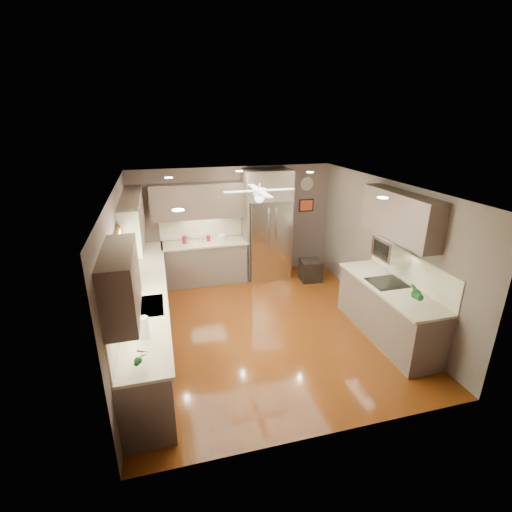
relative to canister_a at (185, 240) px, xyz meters
name	(u,v)px	position (x,y,z in m)	size (l,w,h in m)	color
floor	(264,326)	(1.15, -2.22, -1.02)	(5.00, 5.00, 0.00)	#512A0A
ceiling	(265,186)	(1.15, -2.22, 1.48)	(5.00, 5.00, 0.00)	white
wall_back	(234,222)	(1.15, 0.28, 0.23)	(4.50, 4.50, 0.00)	brown
wall_front	(330,345)	(1.15, -4.72, 0.23)	(4.50, 4.50, 0.00)	brown
wall_left	(122,275)	(-1.10, -2.22, 0.23)	(5.00, 5.00, 0.00)	brown
wall_right	(383,250)	(3.40, -2.22, 0.23)	(5.00, 5.00, 0.00)	brown
canister_a	(185,240)	(0.00, 0.00, 0.00)	(0.10, 0.10, 0.17)	maroon
canister_b	(188,240)	(0.07, 0.00, -0.01)	(0.10, 0.10, 0.15)	silver
canister_c	(201,238)	(0.36, 0.02, 0.01)	(0.11, 0.11, 0.18)	#C3B292
canister_d	(208,238)	(0.52, 0.03, -0.02)	(0.09, 0.09, 0.13)	maroon
soap_bottle	(136,285)	(-0.93, -2.14, 0.01)	(0.08, 0.08, 0.18)	white
potted_plant_left	(141,356)	(-0.80, -4.16, 0.06)	(0.15, 0.10, 0.28)	#1B6125
potted_plant_right	(417,293)	(3.05, -3.65, 0.09)	(0.18, 0.15, 0.34)	#1B6125
bowl	(222,239)	(0.82, -0.01, -0.05)	(0.23, 0.23, 0.06)	#C3B292
left_run	(148,312)	(-0.81, -2.07, -0.54)	(0.65, 4.70, 1.45)	#50413A
back_run	(205,261)	(0.42, -0.02, -0.54)	(1.85, 0.65, 1.45)	#50413A
uppers	(212,218)	(0.40, -1.51, 0.85)	(4.50, 4.70, 0.95)	#50413A
window	(119,269)	(-1.07, -2.72, 0.53)	(0.05, 1.12, 0.92)	#BFF2B2
sink	(146,308)	(-0.79, -2.72, -0.11)	(0.50, 0.70, 0.32)	silver
refrigerator	(267,227)	(1.85, -0.06, 0.17)	(1.06, 0.75, 2.45)	silver
right_run	(388,310)	(3.07, -3.02, -0.54)	(0.70, 2.20, 1.45)	#50413A
microwave	(392,249)	(3.17, -2.77, 0.46)	(0.43, 0.55, 0.34)	silver
ceiling_fan	(260,193)	(1.15, -1.92, 1.31)	(1.18, 1.18, 0.32)	white
recessed_lights	(256,183)	(1.11, -1.82, 1.47)	(2.84, 3.14, 0.01)	white
wall_clock	(307,184)	(2.90, 0.26, 1.03)	(0.30, 0.03, 0.30)	white
framed_print	(306,205)	(2.90, 0.26, 0.53)	(0.36, 0.03, 0.30)	black
stool	(310,270)	(2.73, -0.56, -0.78)	(0.48, 0.48, 0.50)	black
paper_towel	(144,327)	(-0.78, -3.56, 0.06)	(0.12, 0.12, 0.30)	white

